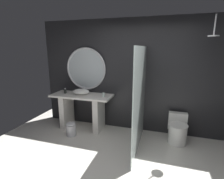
{
  "coord_description": "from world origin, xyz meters",
  "views": [
    {
      "loc": [
        0.59,
        -2.07,
        1.94
      ],
      "look_at": [
        -0.33,
        0.92,
        1.19
      ],
      "focal_mm": 27.69,
      "sensor_mm": 36.0,
      "label": 1
    }
  ],
  "objects": [
    {
      "name": "back_wall_panel",
      "position": [
        0.0,
        1.9,
        1.3
      ],
      "size": [
        4.8,
        0.1,
        2.6
      ],
      "primitive_type": "cube",
      "color": "#232326",
      "rests_on": "ground_plane"
    },
    {
      "name": "round_wall_mirror",
      "position": [
        -1.29,
        1.81,
        1.45
      ],
      "size": [
        1.04,
        0.05,
        1.04
      ],
      "color": "silver"
    },
    {
      "name": "shower_glass_panel",
      "position": [
        0.17,
        1.09,
        0.99
      ],
      "size": [
        0.02,
        1.52,
        1.98
      ],
      "primitive_type": "cube",
      "color": "silver",
      "rests_on": "ground_plane"
    },
    {
      "name": "vessel_sink",
      "position": [
        -1.32,
        1.57,
        0.92
      ],
      "size": [
        0.42,
        0.34,
        0.17
      ],
      "color": "white",
      "rests_on": "vanity_counter"
    },
    {
      "name": "tumbler_cup",
      "position": [
        -0.72,
        1.51,
        0.91
      ],
      "size": [
        0.06,
        0.06,
        0.1
      ],
      "primitive_type": "cylinder",
      "color": "silver",
      "rests_on": "vanity_counter"
    },
    {
      "name": "soap_dispenser",
      "position": [
        -1.74,
        1.55,
        0.91
      ],
      "size": [
        0.06,
        0.06,
        0.13
      ],
      "color": "#282D28",
      "rests_on": "vanity_counter"
    },
    {
      "name": "rain_shower_head",
      "position": [
        1.34,
        1.38,
        2.19
      ],
      "size": [
        0.19,
        0.19,
        0.36
      ],
      "color": "silver"
    },
    {
      "name": "vanity_counter",
      "position": [
        -1.29,
        1.54,
        0.52
      ],
      "size": [
        1.47,
        0.58,
        0.86
      ],
      "color": "silver",
      "rests_on": "ground_plane"
    },
    {
      "name": "waste_bin",
      "position": [
        -1.36,
        1.09,
        0.16
      ],
      "size": [
        0.22,
        0.22,
        0.32
      ],
      "color": "silver",
      "rests_on": "ground_plane"
    },
    {
      "name": "toilet",
      "position": [
        0.93,
        1.52,
        0.26
      ],
      "size": [
        0.39,
        0.54,
        0.58
      ],
      "color": "white",
      "rests_on": "ground_plane"
    }
  ]
}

